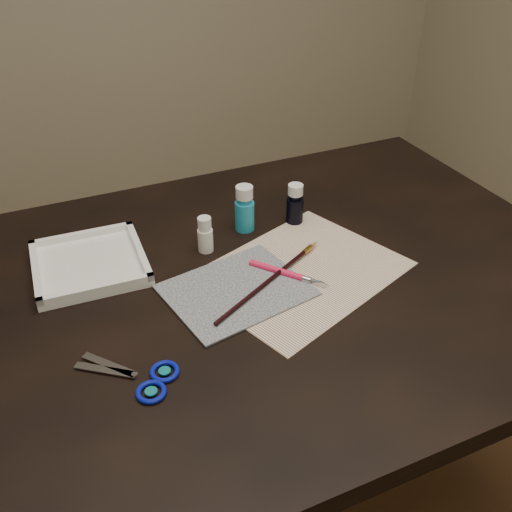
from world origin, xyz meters
name	(u,v)px	position (x,y,z in m)	size (l,w,h in m)	color
ground	(256,509)	(0.00, 0.00, -0.01)	(3.50, 3.50, 0.02)	#422614
table	(256,412)	(0.00, 0.00, 0.38)	(1.30, 0.90, 0.75)	black
paper	(300,272)	(0.08, -0.02, 0.75)	(0.37, 0.28, 0.00)	white
canvas	(236,290)	(-0.05, -0.02, 0.75)	(0.24, 0.19, 0.00)	black
paint_bottle_white	(205,234)	(-0.05, 0.13, 0.79)	(0.03, 0.03, 0.08)	white
paint_bottle_cyan	(245,208)	(0.05, 0.17, 0.80)	(0.04, 0.04, 0.10)	teal
paint_bottle_navy	(295,204)	(0.16, 0.15, 0.79)	(0.04, 0.04, 0.09)	black
paintbrush	(272,278)	(0.02, -0.03, 0.76)	(0.32, 0.01, 0.01)	black
craft_knife	(289,274)	(0.06, -0.02, 0.76)	(0.16, 0.01, 0.01)	#EC1E52
scissors	(123,375)	(-0.29, -0.15, 0.75)	(0.18, 0.09, 0.01)	silver
palette_tray	(89,263)	(-0.28, 0.16, 0.76)	(0.21, 0.21, 0.02)	white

